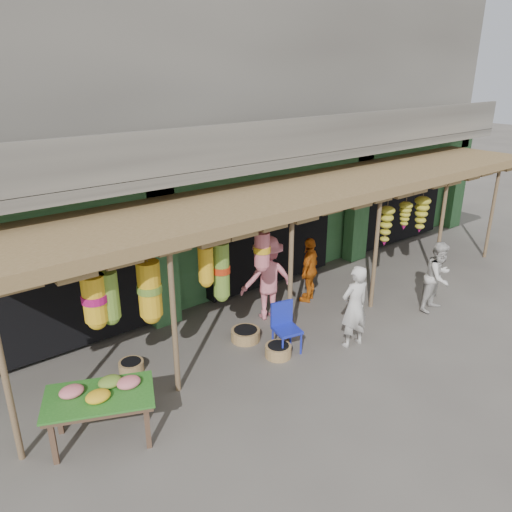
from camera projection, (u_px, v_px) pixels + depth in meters
ground at (334, 316)px, 10.88m from camera, size 80.00×80.00×0.00m
building at (206, 135)px, 13.22m from camera, size 16.40×6.80×7.00m
awning at (307, 195)px, 10.43m from camera, size 14.00×2.70×2.79m
flower_table at (100, 397)px, 7.06m from camera, size 1.74×1.43×0.91m
blue_chair at (285, 324)px, 9.42m from camera, size 0.55×0.56×0.97m
basket_left at (131, 366)px, 8.90m from camera, size 0.56×0.56×0.19m
basket_mid at (246, 335)px, 9.90m from camera, size 0.71×0.71×0.22m
basket_right at (278, 351)px, 9.34m from camera, size 0.53×0.53×0.23m
person_front at (354, 307)px, 9.47m from camera, size 0.66×0.48×1.66m
person_right at (438, 277)px, 10.90m from camera, size 0.81×0.65×1.58m
person_vendor at (309, 269)px, 11.36m from camera, size 0.96×0.74×1.52m
person_shopper at (267, 278)px, 10.53m from camera, size 1.34×1.03×1.83m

